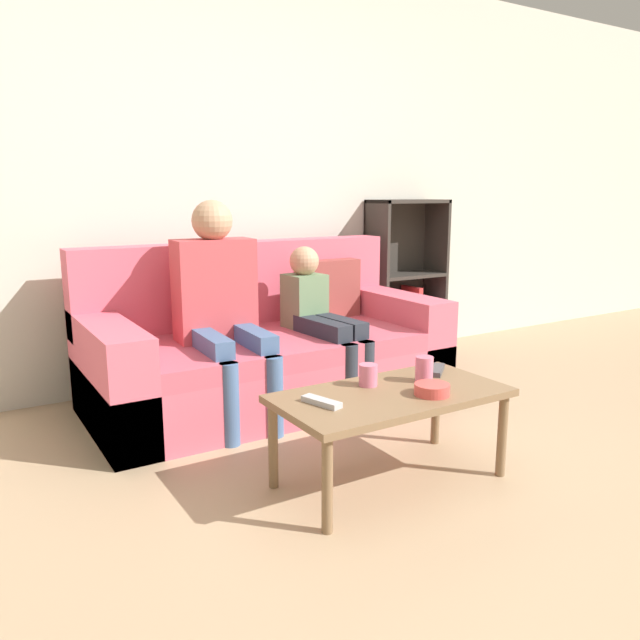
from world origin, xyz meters
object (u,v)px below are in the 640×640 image
object	(u,v)px
bookshelf	(402,298)
tv_remote_1	(321,402)
couch	(266,352)
cup_far	(368,375)
person_child	(321,316)
person_adult	(219,295)
snack_bowl	(432,389)
coffee_table	(391,402)
cup_near	(424,369)
tv_remote_0	(437,370)

from	to	relation	value
bookshelf	tv_remote_1	world-z (taller)	bookshelf
couch	cup_far	distance (m)	1.08
bookshelf	person_child	distance (m)	1.23
couch	person_adult	world-z (taller)	person_adult
person_adult	bookshelf	bearing A→B (deg)	20.58
snack_bowl	cup_far	bearing A→B (deg)	122.13
coffee_table	tv_remote_1	world-z (taller)	tv_remote_1
cup_far	cup_near	bearing A→B (deg)	-18.08
person_adult	snack_bowl	world-z (taller)	person_adult
coffee_table	person_adult	distance (m)	1.18
cup_far	tv_remote_0	xyz separation A→B (m)	(0.38, -0.00, -0.03)
snack_bowl	bookshelf	bearing A→B (deg)	54.21
person_adult	cup_far	world-z (taller)	person_adult
couch	tv_remote_0	xyz separation A→B (m)	(0.31, -1.08, 0.11)
coffee_table	cup_near	world-z (taller)	cup_near
bookshelf	person_child	world-z (taller)	bookshelf
bookshelf	snack_bowl	world-z (taller)	bookshelf
cup_near	snack_bowl	xyz separation A→B (m)	(-0.09, -0.15, -0.03)
cup_far	coffee_table	bearing A→B (deg)	-75.83
person_child	cup_near	distance (m)	0.99
person_child	tv_remote_1	distance (m)	1.19
coffee_table	tv_remote_1	xyz separation A→B (m)	(-0.32, 0.02, 0.05)
cup_near	tv_remote_1	distance (m)	0.53
coffee_table	cup_near	xyz separation A→B (m)	(0.21, 0.04, 0.10)
person_adult	person_child	size ratio (longest dim) A/B	1.30
bookshelf	coffee_table	xyz separation A→B (m)	(-1.37, -1.63, -0.07)
bookshelf	tv_remote_0	xyz separation A→B (m)	(-1.03, -1.52, -0.02)
cup_near	cup_far	size ratio (longest dim) A/B	1.19
cup_near	tv_remote_0	distance (m)	0.16
cup_near	snack_bowl	size ratio (longest dim) A/B	0.77
coffee_table	cup_near	distance (m)	0.23
couch	cup_near	size ratio (longest dim) A/B	18.02
person_adult	snack_bowl	size ratio (longest dim) A/B	8.07
person_child	cup_near	bearing A→B (deg)	-100.01
couch	tv_remote_0	distance (m)	1.13
person_adult	snack_bowl	bearing A→B (deg)	-69.54
bookshelf	person_adult	world-z (taller)	person_adult
person_adult	couch	bearing A→B (deg)	18.68
cup_far	person_child	bearing A→B (deg)	70.15
person_child	coffee_table	bearing A→B (deg)	-110.86
coffee_table	tv_remote_0	xyz separation A→B (m)	(0.35, 0.11, 0.05)
tv_remote_0	snack_bowl	size ratio (longest dim) A/B	1.13
coffee_table	person_child	world-z (taller)	person_child
couch	snack_bowl	xyz separation A→B (m)	(0.08, -1.30, 0.12)
person_adult	person_child	world-z (taller)	person_adult
couch	person_child	distance (m)	0.37
cup_near	bookshelf	bearing A→B (deg)	53.75
coffee_table	person_adult	xyz separation A→B (m)	(-0.27, 1.10, 0.31)
person_adult	tv_remote_0	world-z (taller)	person_adult
bookshelf	person_adult	bearing A→B (deg)	-162.18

